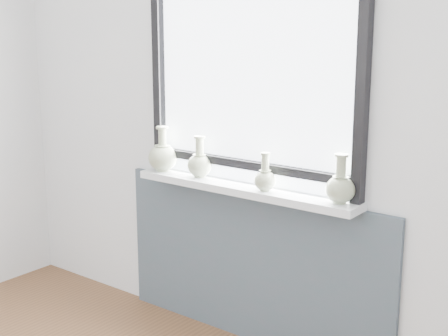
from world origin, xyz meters
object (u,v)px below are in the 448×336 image
Objects in this scene: windowsill at (243,189)px; vase_c at (265,178)px; vase_b at (200,163)px; vase_a at (163,156)px; vase_d at (340,187)px.

vase_c reaches higher than windowsill.
vase_b is 0.46m from vase_c.
vase_d is (1.12, 0.01, -0.01)m from vase_a.
windowsill is at bearing 0.56° from vase_a.
vase_a reaches higher than windowsill.
windowsill is 0.18m from vase_c.
vase_d is at bearing 3.57° from vase_c.
vase_d is (0.86, -0.01, 0.00)m from vase_b.
vase_a is (-0.56, -0.01, 0.11)m from windowsill.
windowsill is 5.80× the size of vase_b.
vase_a is at bearing -179.66° from vase_d.
vase_c is at bearing -1.50° from vase_a.
windowsill is 0.57m from vase_a.
vase_d is (0.40, 0.03, 0.02)m from vase_c.
vase_a is 1.09× the size of vase_d.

